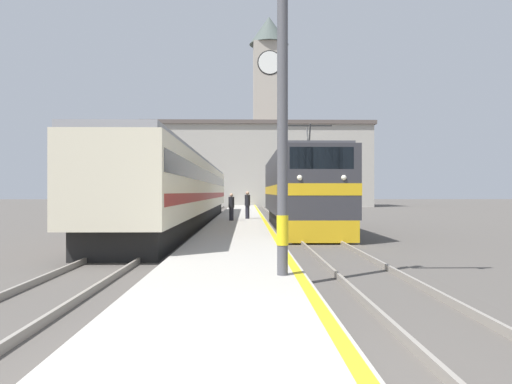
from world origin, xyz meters
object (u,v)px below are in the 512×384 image
Objects in this scene: second_waiting_passenger at (247,204)px; clock_tower at (269,105)px; locomotive_train at (299,191)px; passenger_train at (187,190)px; catenary_mast at (288,92)px; person_on_platform at (231,206)px.

second_waiting_passenger is 0.06× the size of clock_tower.
locomotive_train is at bearing -65.12° from second_waiting_passenger.
passenger_train is 4.81× the size of catenary_mast.
second_waiting_passenger is 45.11m from clock_tower.
passenger_train is 22.02× the size of person_on_platform.
locomotive_train is 2.10× the size of catenary_mast.
person_on_platform is at bearing 134.49° from locomotive_train.
passenger_train is at bearing 102.32° from catenary_mast.
passenger_train is at bearing -99.05° from clock_tower.
clock_tower reaches higher than person_on_platform.
clock_tower is (0.64, 48.54, 12.96)m from locomotive_train.
catenary_mast is (-1.89, -15.45, 1.95)m from locomotive_train.
passenger_train reaches higher than person_on_platform.
passenger_train is at bearing 156.56° from person_on_platform.
locomotive_train is at bearing -37.44° from passenger_train.
locomotive_train reaches higher than passenger_train.
person_on_platform is 0.93× the size of second_waiting_passenger.
catenary_mast is at bearing -87.93° from second_waiting_passenger.
clock_tower is (2.52, 63.99, 11.01)m from catenary_mast.
second_waiting_passenger is at bearing 65.46° from person_on_platform.
clock_tower reaches higher than second_waiting_passenger.
catenary_mast reaches higher than second_waiting_passenger.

